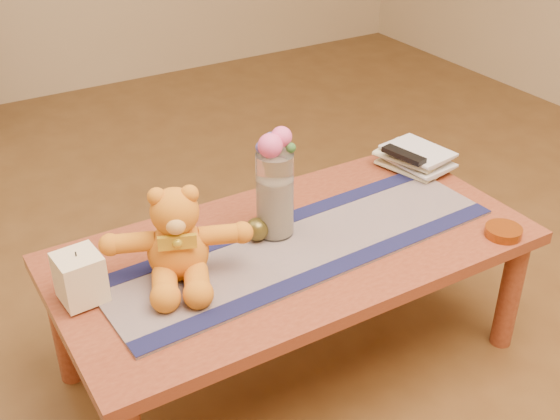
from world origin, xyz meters
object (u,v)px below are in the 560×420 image
tv_remote (404,155)px  amber_dish (503,232)px  glass_vase (275,195)px  teddy_bear (177,234)px  bronze_ball (257,229)px  pillar_candle (80,277)px  book_bottom (399,173)px

tv_remote → amber_dish: 0.45m
glass_vase → amber_dish: size_ratio=2.37×
teddy_bear → bronze_ball: bearing=29.3°
pillar_candle → book_bottom: 1.15m
bronze_ball → book_bottom: 0.63m
glass_vase → pillar_candle: bearing=-178.6°
book_bottom → tv_remote: bearing=-93.0°
pillar_candle → tv_remote: bearing=5.2°
teddy_bear → pillar_candle: teddy_bear is taller
book_bottom → amber_dish: 0.46m
tv_remote → amber_dish: (0.02, -0.45, -0.07)m
teddy_bear → glass_vase: bearing=28.7°
teddy_bear → book_bottom: 0.91m
teddy_bear → bronze_ball: teddy_bear is taller
book_bottom → tv_remote: tv_remote is taller
teddy_bear → tv_remote: teddy_bear is taller
pillar_candle → glass_vase: (0.59, 0.01, 0.06)m
book_bottom → glass_vase: bearing=175.7°
bronze_ball → teddy_bear: bearing=-172.0°
amber_dish → glass_vase: bearing=148.5°
teddy_bear → book_bottom: teddy_bear is taller
glass_vase → bronze_ball: bearing=-174.9°
bronze_ball → book_bottom: size_ratio=0.32×
pillar_candle → glass_vase: size_ratio=0.51×
pillar_candle → book_bottom: (1.15, 0.11, -0.06)m
teddy_bear → bronze_ball: 0.28m
teddy_bear → bronze_ball: (0.26, 0.04, -0.09)m
book_bottom → tv_remote: (0.00, -0.01, 0.07)m
pillar_candle → amber_dish: size_ratio=1.20×
glass_vase → tv_remote: size_ratio=1.62×
teddy_bear → pillar_candle: (-0.26, 0.03, -0.06)m
glass_vase → book_bottom: size_ratio=1.17×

